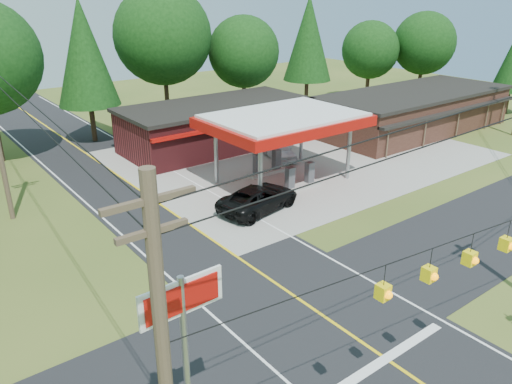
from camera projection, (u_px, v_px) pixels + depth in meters
ground at (318, 313)px, 21.23m from camera, size 120.00×120.00×0.00m
main_highway at (318, 313)px, 21.23m from camera, size 8.00×120.00×0.02m
cross_road at (318, 313)px, 21.22m from camera, size 70.00×7.00×0.02m
lane_center_yellow at (318, 312)px, 21.22m from camera, size 0.15×110.00×0.00m
gas_canopy at (284, 123)px, 34.23m from camera, size 10.60×7.40×4.88m
convenience_store at (217, 125)px, 43.02m from camera, size 16.40×7.55×3.80m
strip_building at (414, 110)px, 47.99m from camera, size 20.40×8.75×3.80m
overhead_beacons at (453, 244)px, 13.90m from camera, size 17.04×2.04×1.03m
treeline_backdrop at (102, 67)px, 36.51m from camera, size 70.27×51.59×13.30m
suv_car at (259, 198)px, 30.82m from camera, size 6.54×6.54×1.56m
sedan_car at (279, 150)px, 40.19m from camera, size 5.48×5.48×1.48m
big_stop_sign at (184, 333)px, 12.72m from camera, size 2.35×0.19×6.33m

